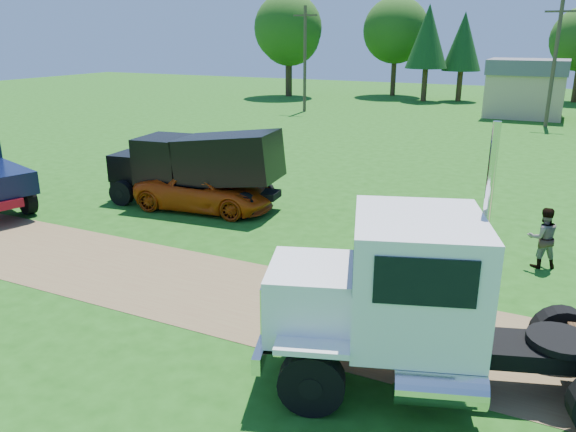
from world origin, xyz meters
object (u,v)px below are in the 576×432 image
at_px(black_dump_truck, 199,164).
at_px(spectator_a, 414,297).
at_px(white_semi_tractor, 419,303).
at_px(orange_pickup, 207,190).

height_order(black_dump_truck, spectator_a, black_dump_truck).
distance_m(white_semi_tractor, orange_pickup, 13.14).
bearing_deg(white_semi_tractor, orange_pickup, 123.55).
height_order(white_semi_tractor, spectator_a, white_semi_tractor).
bearing_deg(black_dump_truck, white_semi_tractor, -44.68).
xyz_separation_m(black_dump_truck, spectator_a, (10.22, -6.14, -0.93)).
relative_size(black_dump_truck, spectator_a, 4.58).
height_order(black_dump_truck, orange_pickup, black_dump_truck).
bearing_deg(spectator_a, white_semi_tractor, -110.84).
bearing_deg(black_dump_truck, spectator_a, -38.10).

